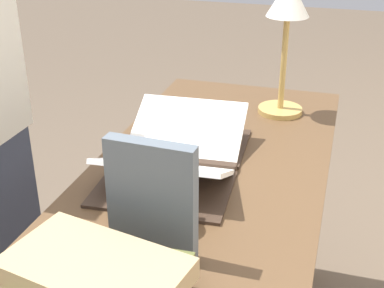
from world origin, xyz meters
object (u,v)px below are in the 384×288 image
Objects in this scene: book_stack_tall at (97,288)px; book_standing_upright at (152,201)px; open_book at (177,154)px; reading_lamp at (287,17)px; coffee_mug at (169,211)px.

book_stack_tall is 1.29× the size of book_standing_upright.
reading_lamp reaches higher than open_book.
open_book is at bearing -175.48° from book_stack_tall.
book_stack_tall is 3.41× the size of coffee_mug.
reading_lamp reaches higher than book_stack_tall.
reading_lamp is at bearing 169.37° from coffee_mug.
coffee_mug is (0.27, 0.07, 0.01)m from open_book.
open_book is 0.28m from coffee_mug.
coffee_mug is at bearing -10.63° from reading_lamp.
book_standing_upright is 0.58× the size of reading_lamp.
open_book is 1.23× the size of reading_lamp.
book_stack_tall is at bearing -5.29° from book_standing_upright.
book_stack_tall is 1.02m from reading_lamp.
reading_lamp is (-0.98, 0.16, 0.24)m from book_stack_tall.
open_book is 0.55m from book_stack_tall.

